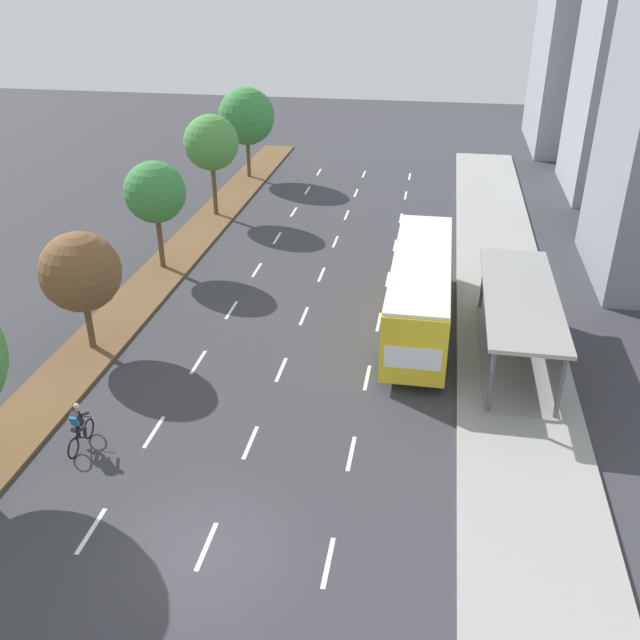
{
  "coord_description": "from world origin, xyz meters",
  "views": [
    {
      "loc": [
        5.65,
        -13.45,
        14.83
      ],
      "look_at": [
        1.2,
        12.16,
        1.2
      ],
      "focal_mm": 39.0,
      "sensor_mm": 36.0,
      "label": 1
    }
  ],
  "objects": [
    {
      "name": "ground_plane",
      "position": [
        0.0,
        0.0,
        0.0
      ],
      "size": [
        140.0,
        140.0,
        0.0
      ],
      "primitive_type": "plane",
      "color": "#38383D"
    },
    {
      "name": "median_strip",
      "position": [
        -8.3,
        20.0,
        0.06
      ],
      "size": [
        2.6,
        52.0,
        0.12
      ],
      "primitive_type": "cube",
      "color": "brown",
      "rests_on": "ground"
    },
    {
      "name": "sidewalk_right",
      "position": [
        9.25,
        20.0,
        0.07
      ],
      "size": [
        4.5,
        52.0,
        0.15
      ],
      "primitive_type": "cube",
      "color": "#9E9E99",
      "rests_on": "ground"
    },
    {
      "name": "lane_divider_left",
      "position": [
        -3.5,
        17.09,
        0.0
      ],
      "size": [
        0.14,
        45.19,
        0.01
      ],
      "color": "white",
      "rests_on": "ground"
    },
    {
      "name": "lane_divider_center",
      "position": [
        0.0,
        17.09,
        0.0
      ],
      "size": [
        0.14,
        45.19,
        0.01
      ],
      "color": "white",
      "rests_on": "ground"
    },
    {
      "name": "lane_divider_right",
      "position": [
        3.5,
        17.09,
        0.0
      ],
      "size": [
        0.14,
        45.19,
        0.01
      ],
      "color": "white",
      "rests_on": "ground"
    },
    {
      "name": "bus_shelter",
      "position": [
        9.53,
        12.32,
        1.87
      ],
      "size": [
        2.9,
        9.43,
        2.86
      ],
      "color": "gray",
      "rests_on": "sidewalk_right"
    },
    {
      "name": "bus",
      "position": [
        5.25,
        14.5,
        2.07
      ],
      "size": [
        2.54,
        11.29,
        3.37
      ],
      "color": "yellow",
      "rests_on": "ground"
    },
    {
      "name": "cyclist",
      "position": [
        -5.58,
        3.84,
        0.79
      ],
      "size": [
        0.46,
        1.82,
        1.71
      ],
      "color": "black",
      "rests_on": "ground"
    },
    {
      "name": "median_tree_second",
      "position": [
        -8.26,
        10.17,
        3.56
      ],
      "size": [
        3.28,
        3.28,
        5.09
      ],
      "color": "brown",
      "rests_on": "median_strip"
    },
    {
      "name": "median_tree_third",
      "position": [
        -8.5,
        18.88,
        4.19
      ],
      "size": [
        3.15,
        3.15,
        5.66
      ],
      "color": "brown",
      "rests_on": "median_strip"
    },
    {
      "name": "median_tree_fourth",
      "position": [
        -8.28,
        27.59,
        4.68
      ],
      "size": [
        3.39,
        3.39,
        6.27
      ],
      "color": "brown",
      "rests_on": "median_strip"
    },
    {
      "name": "median_tree_fifth",
      "position": [
        -8.41,
        36.3,
        4.55
      ],
      "size": [
        4.08,
        4.08,
        6.48
      ],
      "color": "brown",
      "rests_on": "median_strip"
    },
    {
      "name": "building_tall_right",
      "position": [
        18.85,
        56.27,
        6.07
      ],
      "size": [
        9.15,
        10.78,
        12.13
      ],
      "primitive_type": "cube",
      "color": "#8E939E",
      "rests_on": "ground"
    }
  ]
}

